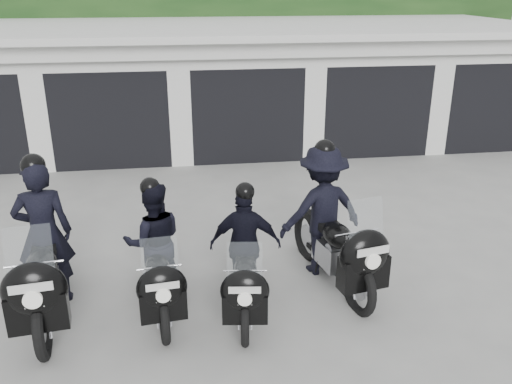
{
  "coord_description": "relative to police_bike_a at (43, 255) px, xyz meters",
  "views": [
    {
      "loc": [
        -1.57,
        -6.68,
        4.02
      ],
      "look_at": [
        -0.49,
        0.86,
        1.05
      ],
      "focal_mm": 38.0,
      "sensor_mm": 36.0,
      "label": 1
    }
  ],
  "objects": [
    {
      "name": "ground",
      "position": [
        3.35,
        0.38,
        -0.84
      ],
      "size": [
        80.0,
        80.0,
        0.0
      ],
      "primitive_type": "plane",
      "color": "#999994",
      "rests_on": "ground"
    },
    {
      "name": "garage_block",
      "position": [
        3.35,
        8.44,
        0.58
      ],
      "size": [
        16.4,
        6.8,
        2.96
      ],
      "color": "silver",
      "rests_on": "ground"
    },
    {
      "name": "background_vegetation",
      "position": [
        3.72,
        13.3,
        1.93
      ],
      "size": [
        20.0,
        3.9,
        5.8
      ],
      "color": "#163613",
      "rests_on": "ground"
    },
    {
      "name": "police_bike_a",
      "position": [
        0.0,
        0.0,
        0.0
      ],
      "size": [
        0.91,
        2.43,
        2.12
      ],
      "rotation": [
        0.0,
        0.0,
        0.12
      ],
      "color": "black",
      "rests_on": "ground"
    },
    {
      "name": "police_bike_b",
      "position": [
        1.38,
        0.04,
        -0.1
      ],
      "size": [
        0.86,
        2.03,
        1.77
      ],
      "rotation": [
        0.0,
        0.0,
        0.11
      ],
      "color": "black",
      "rests_on": "ground"
    },
    {
      "name": "police_bike_c",
      "position": [
        2.52,
        -0.15,
        -0.12
      ],
      "size": [
        0.99,
        1.97,
        1.72
      ],
      "rotation": [
        0.0,
        0.0,
        -0.13
      ],
      "color": "black",
      "rests_on": "ground"
    },
    {
      "name": "police_bike_d",
      "position": [
        3.76,
        0.43,
        0.04
      ],
      "size": [
        1.35,
        2.35,
        2.07
      ],
      "rotation": [
        0.0,
        0.0,
        0.2
      ],
      "color": "black",
      "rests_on": "ground"
    }
  ]
}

